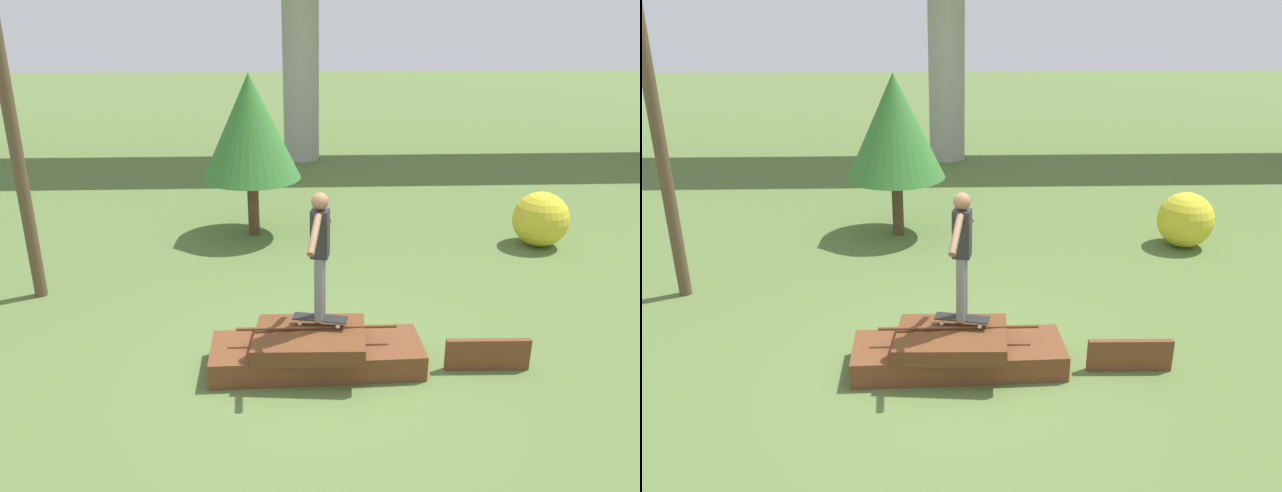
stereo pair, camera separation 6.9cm
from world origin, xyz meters
TOP-DOWN VIEW (x-y plane):
  - ground_plane at (0.00, 0.00)m, footprint 80.00×80.00m
  - scrap_pile at (-0.02, -0.02)m, footprint 2.83×1.14m
  - scrap_plank_loose at (2.26, -0.16)m, footprint 1.12×0.11m
  - skateboard at (0.05, 0.07)m, footprint 0.75×0.36m
  - skater at (0.05, 0.07)m, footprint 0.37×1.29m
  - utility_pole at (-4.54, 2.44)m, footprint 1.30×0.20m
  - tree_behind_left at (-1.12, 5.28)m, footprint 2.01×2.01m
  - bush_yellow_flowering at (4.66, 4.38)m, footprint 1.10×1.10m

SIDE VIEW (x-z plane):
  - ground_plane at x=0.00m, z-range 0.00..0.00m
  - scrap_plank_loose at x=2.26m, z-range 0.00..0.45m
  - scrap_pile at x=-0.02m, z-range -0.06..0.56m
  - bush_yellow_flowering at x=4.66m, z-range 0.00..1.10m
  - skateboard at x=0.05m, z-range 0.65..0.74m
  - skater at x=0.05m, z-range 0.85..2.56m
  - tree_behind_left at x=-1.12m, z-range 0.61..3.95m
  - utility_pole at x=-4.54m, z-range 0.12..7.04m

